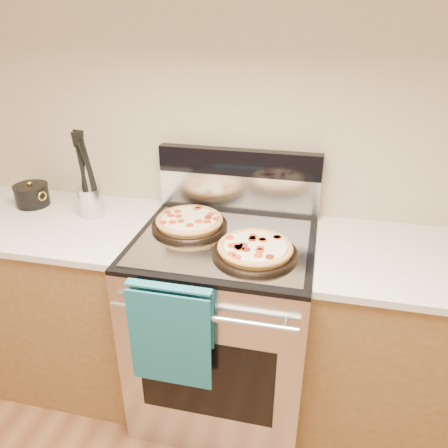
% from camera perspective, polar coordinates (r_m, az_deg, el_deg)
% --- Properties ---
extents(wall_back, '(4.00, 0.00, 4.00)m').
position_cam_1_polar(wall_back, '(2.02, 2.29, 13.56)').
color(wall_back, tan).
rests_on(wall_back, ground).
extents(range_body, '(0.76, 0.68, 0.90)m').
position_cam_1_polar(range_body, '(2.11, 0.02, -13.26)').
color(range_body, '#B7B7BC').
rests_on(range_body, ground).
extents(oven_window, '(0.56, 0.01, 0.40)m').
position_cam_1_polar(oven_window, '(1.87, -2.38, -19.65)').
color(oven_window, black).
rests_on(oven_window, range_body).
extents(cooktop, '(0.76, 0.68, 0.02)m').
position_cam_1_polar(cooktop, '(1.85, 0.03, -2.26)').
color(cooktop, black).
rests_on(cooktop, range_body).
extents(backsplash_lower, '(0.76, 0.06, 0.18)m').
position_cam_1_polar(backsplash_lower, '(2.08, 1.92, 4.17)').
color(backsplash_lower, silver).
rests_on(backsplash_lower, cooktop).
extents(backsplash_upper, '(0.76, 0.06, 0.12)m').
position_cam_1_polar(backsplash_upper, '(2.03, 1.98, 8.09)').
color(backsplash_upper, black).
rests_on(backsplash_upper, backsplash_lower).
extents(oven_handle, '(0.70, 0.03, 0.03)m').
position_cam_1_polar(oven_handle, '(1.61, -2.99, -12.00)').
color(oven_handle, silver).
rests_on(oven_handle, range_body).
extents(dish_towel, '(0.32, 0.05, 0.42)m').
position_cam_1_polar(dish_towel, '(1.70, -6.92, -14.00)').
color(dish_towel, navy).
rests_on(dish_towel, oven_handle).
extents(foil_sheet, '(0.70, 0.55, 0.01)m').
position_cam_1_polar(foil_sheet, '(1.82, -0.18, -2.34)').
color(foil_sheet, gray).
rests_on(foil_sheet, cooktop).
extents(cabinet_left, '(1.00, 0.62, 0.88)m').
position_cam_1_polar(cabinet_left, '(2.45, -20.62, -9.25)').
color(cabinet_left, brown).
rests_on(cabinet_left, ground).
extents(countertop_left, '(1.02, 0.64, 0.03)m').
position_cam_1_polar(countertop_left, '(2.23, -22.46, 0.35)').
color(countertop_left, beige).
rests_on(countertop_left, cabinet_left).
extents(cabinet_right, '(1.00, 0.62, 0.88)m').
position_cam_1_polar(cabinet_right, '(2.17, 24.35, -15.13)').
color(cabinet_right, brown).
rests_on(cabinet_right, ground).
extents(countertop_right, '(1.02, 0.64, 0.03)m').
position_cam_1_polar(countertop_right, '(1.92, 26.86, -4.78)').
color(countertop_right, beige).
rests_on(countertop_right, cabinet_right).
extents(pepperoni_pizza_back, '(0.40, 0.40, 0.04)m').
position_cam_1_polar(pepperoni_pizza_back, '(1.94, -4.54, 0.26)').
color(pepperoni_pizza_back, '#B36E36').
rests_on(pepperoni_pizza_back, foil_sheet).
extents(pepperoni_pizza_front, '(0.44, 0.44, 0.04)m').
position_cam_1_polar(pepperoni_pizza_front, '(1.72, 4.08, -3.33)').
color(pepperoni_pizza_front, '#B36E36').
rests_on(pepperoni_pizza_front, foil_sheet).
extents(utensil_crock, '(0.13, 0.13, 0.14)m').
position_cam_1_polar(utensil_crock, '(2.15, -16.95, 2.81)').
color(utensil_crock, silver).
rests_on(utensil_crock, countertop_left).
extents(saucepan, '(0.21, 0.21, 0.10)m').
position_cam_1_polar(saucepan, '(2.37, -23.78, 3.38)').
color(saucepan, black).
rests_on(saucepan, countertop_left).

